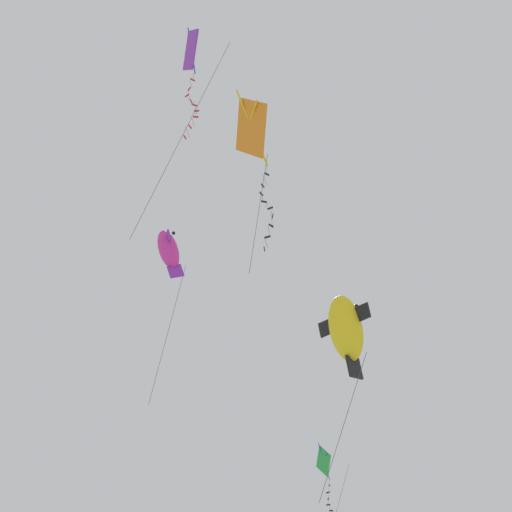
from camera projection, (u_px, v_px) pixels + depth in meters
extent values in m
ellipsoid|color=#DB2D93|center=(168.00, 249.00, 27.97)|extent=(1.28, 1.33, 1.66)
cube|color=purple|center=(166.00, 252.00, 28.38)|extent=(0.52, 0.46, 0.34)
cube|color=purple|center=(168.00, 238.00, 27.76)|extent=(0.52, 0.46, 0.34)
cube|color=purple|center=(176.00, 271.00, 27.51)|extent=(0.42, 0.51, 0.61)
sphere|color=black|center=(172.00, 240.00, 28.49)|extent=(0.19, 0.19, 0.15)
sphere|color=black|center=(174.00, 233.00, 28.16)|extent=(0.19, 0.19, 0.15)
cylinder|color=#47474C|center=(168.00, 331.00, 25.64)|extent=(0.79, 0.43, 4.90)
cube|color=orange|center=(251.00, 127.00, 25.29)|extent=(2.09, 1.07, 2.18)
cylinder|color=yellow|center=(252.00, 128.00, 25.32)|extent=(0.19, 1.38, 2.34)
cylinder|color=yellow|center=(250.00, 122.00, 25.37)|extent=(1.55, 1.13, 0.05)
cylinder|color=#47474C|center=(267.00, 170.00, 24.88)|extent=(0.02, 0.02, 0.34)
cube|color=black|center=(267.00, 174.00, 24.77)|extent=(0.06, 0.17, 0.06)
cylinder|color=#47474C|center=(265.00, 180.00, 24.72)|extent=(0.03, 0.19, 0.35)
cube|color=black|center=(263.00, 186.00, 24.67)|extent=(0.05, 0.17, 0.06)
cylinder|color=#47474C|center=(262.00, 190.00, 24.56)|extent=(0.06, 0.03, 0.34)
cube|color=black|center=(261.00, 194.00, 24.45)|extent=(0.05, 0.17, 0.06)
cylinder|color=#47474C|center=(263.00, 198.00, 24.33)|extent=(0.02, 0.10, 0.34)
cube|color=black|center=(264.00, 202.00, 24.21)|extent=(0.12, 0.15, 0.06)
cylinder|color=#47474C|center=(267.00, 205.00, 24.06)|extent=(0.03, 0.22, 0.35)
cube|color=black|center=(270.00, 208.00, 23.91)|extent=(0.17, 0.05, 0.06)
cylinder|color=#47474C|center=(271.00, 212.00, 23.78)|extent=(0.01, 0.09, 0.34)
cube|color=black|center=(273.00, 216.00, 23.66)|extent=(0.13, 0.13, 0.06)
cylinder|color=#47474C|center=(272.00, 221.00, 23.56)|extent=(0.03, 0.05, 0.34)
cube|color=black|center=(271.00, 226.00, 23.46)|extent=(0.05, 0.17, 0.06)
cylinder|color=#47474C|center=(269.00, 231.00, 23.39)|extent=(0.01, 0.14, 0.35)
cube|color=black|center=(267.00, 237.00, 23.32)|extent=(0.17, 0.06, 0.06)
cylinder|color=#47474C|center=(266.00, 243.00, 23.26)|extent=(0.04, 0.15, 0.35)
cube|color=black|center=(264.00, 249.00, 23.20)|extent=(0.11, 0.15, 0.06)
cylinder|color=#47474C|center=(259.00, 211.00, 23.58)|extent=(0.74, 0.06, 4.00)
cube|color=purple|center=(191.00, 50.00, 27.47)|extent=(1.61, 0.98, 1.84)
cylinder|color=blue|center=(192.00, 50.00, 27.48)|extent=(0.20, 0.38, 2.11)
cylinder|color=blue|center=(191.00, 47.00, 27.57)|extent=(1.27, 0.86, 0.04)
cylinder|color=#47474C|center=(193.00, 76.00, 26.82)|extent=(0.03, 0.05, 0.31)
cube|color=red|center=(193.00, 80.00, 26.73)|extent=(0.07, 0.17, 0.06)
cylinder|color=#47474C|center=(191.00, 84.00, 26.68)|extent=(0.03, 0.15, 0.31)
cube|color=red|center=(189.00, 89.00, 26.63)|extent=(0.17, 0.07, 0.06)
cylinder|color=#47474C|center=(188.00, 92.00, 26.54)|extent=(0.05, 0.06, 0.31)
cube|color=red|center=(187.00, 96.00, 26.45)|extent=(0.17, 0.02, 0.06)
cylinder|color=#47474C|center=(189.00, 98.00, 26.35)|extent=(0.07, 0.15, 0.31)
cube|color=red|center=(191.00, 101.00, 26.24)|extent=(0.08, 0.17, 0.06)
cylinder|color=#47474C|center=(193.00, 103.00, 26.10)|extent=(0.02, 0.19, 0.31)
cube|color=red|center=(195.00, 105.00, 25.95)|extent=(0.10, 0.16, 0.06)
cylinder|color=#47474C|center=(196.00, 108.00, 25.84)|extent=(0.02, 0.10, 0.31)
cube|color=red|center=(197.00, 111.00, 25.73)|extent=(0.16, 0.10, 0.06)
cylinder|color=#47474C|center=(196.00, 114.00, 25.62)|extent=(0.05, 0.03, 0.31)
cube|color=red|center=(196.00, 117.00, 25.51)|extent=(0.13, 0.13, 0.06)
cylinder|color=#47474C|center=(193.00, 122.00, 25.47)|extent=(0.03, 0.21, 0.31)
cube|color=red|center=(190.00, 127.00, 25.42)|extent=(0.06, 0.17, 0.06)
cylinder|color=#47474C|center=(187.00, 132.00, 25.39)|extent=(0.02, 0.22, 0.31)
cube|color=red|center=(185.00, 137.00, 25.35)|extent=(0.07, 0.17, 0.06)
cylinder|color=#47474C|center=(185.00, 131.00, 23.62)|extent=(1.94, 1.53, 7.74)
ellipsoid|color=yellow|center=(346.00, 328.00, 20.90)|extent=(0.90, 1.16, 1.90)
cube|color=black|center=(330.00, 327.00, 21.23)|extent=(0.64, 0.15, 0.40)
cube|color=black|center=(359.00, 314.00, 20.75)|extent=(0.64, 0.15, 0.40)
cube|color=black|center=(354.00, 367.00, 20.44)|extent=(0.08, 0.67, 0.67)
sphere|color=black|center=(341.00, 313.00, 21.52)|extent=(0.14, 0.17, 0.17)
sphere|color=black|center=(356.00, 307.00, 21.27)|extent=(0.14, 0.17, 0.17)
cylinder|color=#47474C|center=(344.00, 425.00, 18.90)|extent=(1.52, 0.10, 3.31)
cube|color=green|center=(323.00, 461.00, 37.00)|extent=(1.30, 0.71, 1.42)
cylinder|color=blue|center=(324.00, 461.00, 37.02)|extent=(0.18, 0.57, 1.60)
cylinder|color=blue|center=(323.00, 458.00, 37.07)|extent=(1.00, 0.68, 0.03)
cylinder|color=#47474C|center=(329.00, 482.00, 36.56)|extent=(0.04, 0.03, 0.28)
cube|color=black|center=(329.00, 485.00, 36.47)|extent=(0.07, 0.17, 0.06)
cylinder|color=#47474C|center=(329.00, 489.00, 36.42)|extent=(0.04, 0.13, 0.29)
cube|color=black|center=(328.00, 492.00, 36.38)|extent=(0.17, 0.03, 0.06)
cylinder|color=#47474C|center=(328.00, 496.00, 36.30)|extent=(0.03, 0.02, 0.28)
cube|color=black|center=(328.00, 499.00, 36.23)|extent=(0.15, 0.12, 0.06)
cylinder|color=#47474C|center=(328.00, 502.00, 36.12)|extent=(0.06, 0.03, 0.28)
cube|color=black|center=(328.00, 505.00, 36.01)|extent=(0.16, 0.09, 0.06)
cylinder|color=#47474C|center=(330.00, 508.00, 35.90)|extent=(0.03, 0.13, 0.29)
cube|color=black|center=(331.00, 511.00, 35.79)|extent=(0.14, 0.13, 0.06)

